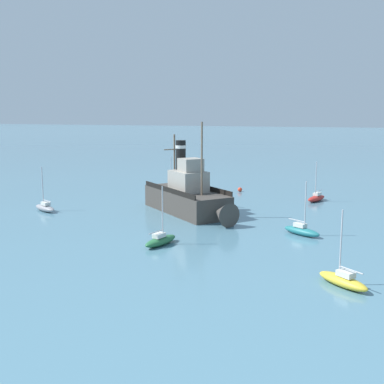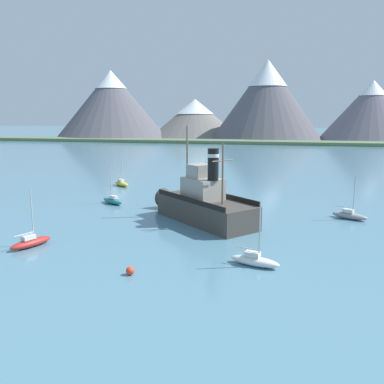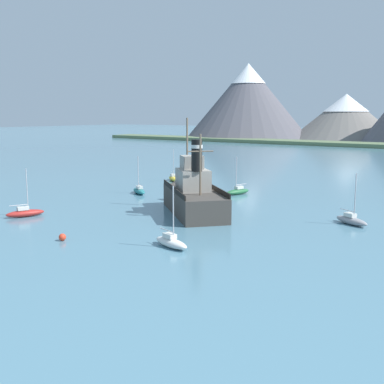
% 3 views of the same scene
% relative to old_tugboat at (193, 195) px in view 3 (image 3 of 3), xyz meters
% --- Properties ---
extents(ground_plane, '(600.00, 600.00, 0.00)m').
position_rel_old_tugboat_xyz_m(ground_plane, '(0.72, 0.40, -1.83)').
color(ground_plane, teal).
extents(old_tugboat, '(13.01, 12.09, 9.90)m').
position_rel_old_tugboat_xyz_m(old_tugboat, '(0.00, 0.00, 0.00)').
color(old_tugboat, '#423D38').
rests_on(old_tugboat, ground).
extents(sailboat_yellow, '(3.61, 3.29, 4.90)m').
position_rel_old_tugboat_xyz_m(sailboat_yellow, '(-16.43, 17.90, -1.40)').
color(sailboat_yellow, gold).
rests_on(sailboat_yellow, ground).
extents(sailboat_green, '(2.08, 3.96, 4.90)m').
position_rel_old_tugboat_xyz_m(sailboat_green, '(-1.88, 12.76, -1.40)').
color(sailboat_green, '#286B3D').
rests_on(sailboat_green, ground).
extents(sailboat_teal, '(3.80, 2.97, 4.90)m').
position_rel_old_tugboat_xyz_m(sailboat_teal, '(-12.61, 5.68, -1.40)').
color(sailboat_teal, '#23757A').
rests_on(sailboat_teal, ground).
extents(sailboat_grey, '(3.87, 2.77, 4.90)m').
position_rel_old_tugboat_xyz_m(sailboat_grey, '(15.44, 4.15, -1.40)').
color(sailboat_grey, gray).
rests_on(sailboat_grey, ground).
extents(sailboat_white, '(3.96, 2.13, 4.90)m').
position_rel_old_tugboat_xyz_m(sailboat_white, '(6.38, -11.91, -1.40)').
color(sailboat_white, white).
rests_on(sailboat_white, ground).
extents(sailboat_red, '(2.46, 3.93, 4.90)m').
position_rel_old_tugboat_xyz_m(sailboat_red, '(-12.61, -11.63, -1.40)').
color(sailboat_red, '#B22823').
rests_on(sailboat_red, ground).
extents(mooring_buoy, '(0.60, 0.60, 0.60)m').
position_rel_old_tugboat_xyz_m(mooring_buoy, '(-2.08, -15.60, -1.53)').
color(mooring_buoy, red).
rests_on(mooring_buoy, ground).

